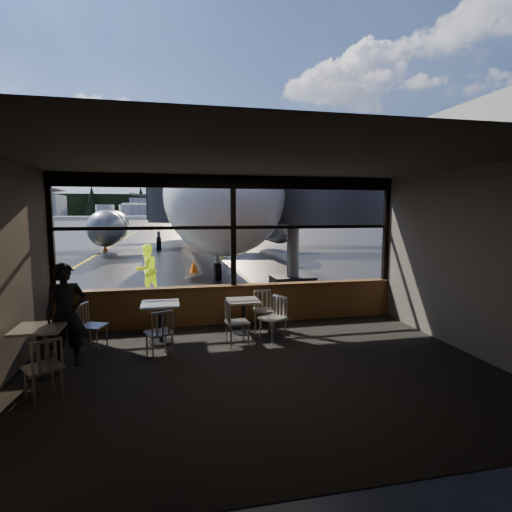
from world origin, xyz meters
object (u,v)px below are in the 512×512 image
object	(u,v)px
chair_near_w	(237,323)
passenger	(66,315)
jet_bridge	(303,217)
cone_nose	(194,266)
cafe_table_mid	(161,323)
chair_mid_s	(159,333)
chair_mid_w	(93,327)
cone_wing	(105,248)
chair_left_s	(43,368)
chair_near_n	(263,311)
airliner	(193,165)
cafe_table_near	(243,317)
chair_near_e	(273,319)
cafe_table_left	(40,352)
ground_crew	(147,269)

from	to	relation	value
chair_near_w	passenger	size ratio (longest dim) A/B	0.51
jet_bridge	cone_nose	distance (m)	5.43
cafe_table_mid	chair_mid_s	bearing A→B (deg)	-90.63
chair_mid_s	cone_nose	distance (m)	10.44
chair_near_w	chair_mid_w	size ratio (longest dim) A/B	1.00
cone_wing	chair_left_s	bearing A→B (deg)	-83.56
chair_mid_s	chair_mid_w	distance (m)	1.45
jet_bridge	chair_mid_w	xyz separation A→B (m)	(-6.55, -6.78, -2.00)
chair_near_n	airliner	bearing A→B (deg)	-79.88
cafe_table_near	chair_near_e	bearing A→B (deg)	-51.87
cafe_table_mid	chair_near_n	world-z (taller)	chair_near_n
chair_near_w	passenger	world-z (taller)	passenger
jet_bridge	chair_mid_s	distance (m)	9.38
jet_bridge	cafe_table_near	bearing A→B (deg)	-119.00
cafe_table_mid	chair_mid_w	distance (m)	1.28
cafe_table_left	chair_mid_w	distance (m)	1.30
chair_near_e	chair_mid_s	distance (m)	2.32
airliner	chair_mid_s	world-z (taller)	airliner
airliner	cafe_table_mid	world-z (taller)	airliner
chair_mid_s	cone_nose	bearing A→B (deg)	62.69
chair_left_s	cone_wing	xyz separation A→B (m)	(-2.56, 22.68, -0.23)
airliner	chair_mid_s	size ratio (longest dim) A/B	41.71
chair_near_n	chair_mid_w	size ratio (longest dim) A/B	0.99
jet_bridge	cone_wing	distance (m)	16.88
chair_left_s	ground_crew	xyz separation A→B (m)	(1.03, 7.30, 0.35)
chair_near_e	chair_left_s	xyz separation A→B (m)	(-3.83, -1.85, -0.00)
chair_left_s	ground_crew	world-z (taller)	ground_crew
chair_near_n	ground_crew	bearing A→B (deg)	-50.47
chair_near_e	passenger	distance (m)	3.87
chair_near_e	chair_near_w	bearing A→B (deg)	70.68
cafe_table_mid	ground_crew	size ratio (longest dim) A/B	0.51
cafe_table_near	chair_mid_s	xyz separation A→B (m)	(-1.76, -1.14, 0.08)
cafe_table_mid	chair_left_s	distance (m)	2.71
chair_mid_s	passenger	bearing A→B (deg)	162.73
airliner	cafe_table_left	size ratio (longest dim) A/B	46.81
jet_bridge	passenger	size ratio (longest dim) A/B	6.22
cafe_table_near	cafe_table_left	distance (m)	3.95
jet_bridge	cafe_table_left	size ratio (longest dim) A/B	13.73
cafe_table_left	cone_nose	xyz separation A→B (m)	(3.08, 10.80, -0.14)
airliner	jet_bridge	bearing A→B (deg)	-76.59
airliner	cone_nose	bearing A→B (deg)	-94.19
cafe_table_left	chair_near_e	bearing A→B (deg)	12.72
chair_mid_s	ground_crew	bearing A→B (deg)	74.54
chair_near_e	chair_near_n	size ratio (longest dim) A/B	1.04
chair_near_e	chair_left_s	distance (m)	4.25
jet_bridge	cafe_table_mid	bearing A→B (deg)	-128.50
cafe_table_left	chair_near_n	distance (m)	4.42
airliner	chair_near_e	bearing A→B (deg)	-89.57
chair_mid_w	cone_nose	world-z (taller)	chair_mid_w
chair_mid_w	passenger	bearing A→B (deg)	2.08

